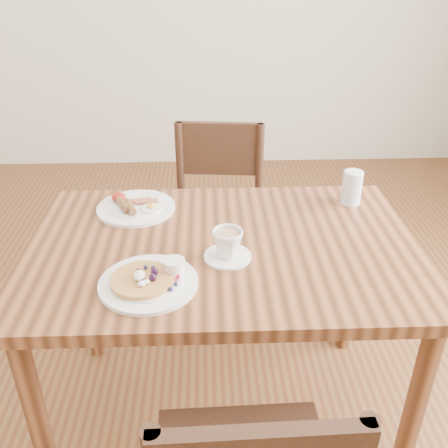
% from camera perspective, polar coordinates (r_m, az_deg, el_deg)
% --- Properties ---
extents(ground, '(5.00, 5.00, 0.00)m').
position_cam_1_polar(ground, '(2.04, -0.00, -20.49)').
color(ground, '#5A2E19').
rests_on(ground, ground).
extents(dining_table, '(1.20, 0.80, 0.75)m').
position_cam_1_polar(dining_table, '(1.60, -0.00, -5.28)').
color(dining_table, brown).
rests_on(dining_table, ground).
extents(chair_far, '(0.46, 0.46, 0.88)m').
position_cam_1_polar(chair_far, '(2.24, -0.71, 0.94)').
color(chair_far, '#3A2215').
rests_on(chair_far, ground).
extents(pancake_plate, '(0.27, 0.27, 0.06)m').
position_cam_1_polar(pancake_plate, '(1.37, -8.50, -6.36)').
color(pancake_plate, white).
rests_on(pancake_plate, dining_table).
extents(breakfast_plate, '(0.27, 0.27, 0.04)m').
position_cam_1_polar(breakfast_plate, '(1.76, -10.16, 1.97)').
color(breakfast_plate, white).
rests_on(breakfast_plate, dining_table).
extents(teacup_saucer, '(0.14, 0.14, 0.09)m').
position_cam_1_polar(teacup_saucer, '(1.45, 0.41, -2.47)').
color(teacup_saucer, white).
rests_on(teacup_saucer, dining_table).
extents(water_glass, '(0.07, 0.07, 0.12)m').
position_cam_1_polar(water_glass, '(1.81, 14.39, 4.05)').
color(water_glass, silver).
rests_on(water_glass, dining_table).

